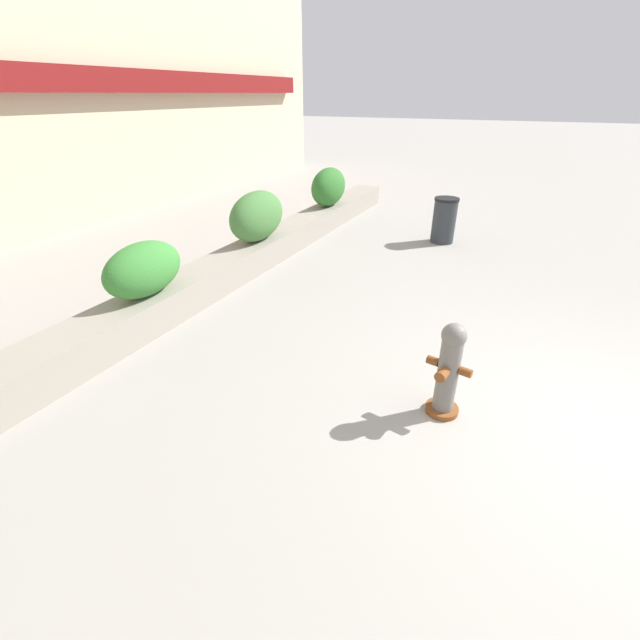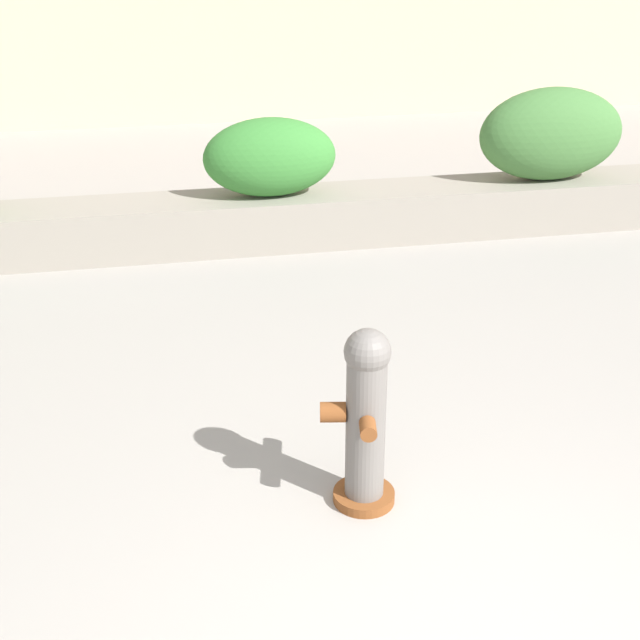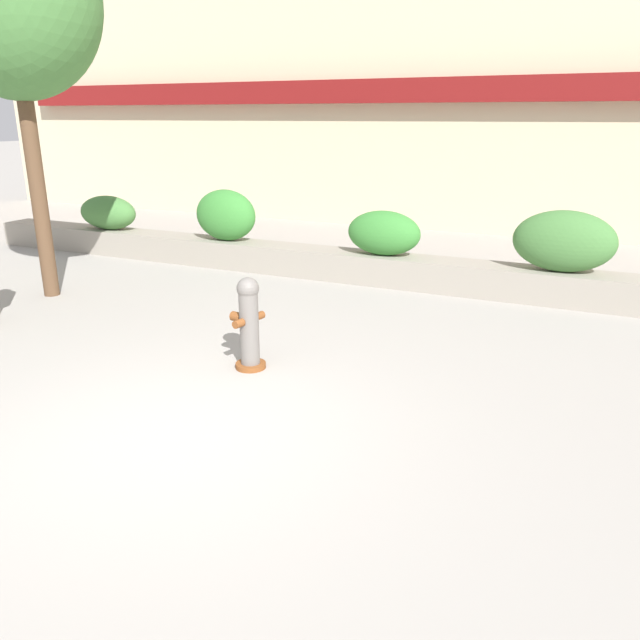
% 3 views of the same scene
% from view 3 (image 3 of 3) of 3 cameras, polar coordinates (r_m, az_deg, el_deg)
% --- Properties ---
extents(ground_plane, '(120.00, 120.00, 0.00)m').
position_cam_3_polar(ground_plane, '(5.92, -12.89, -10.38)').
color(ground_plane, '#9E9991').
extents(building_facade, '(30.00, 1.36, 8.00)m').
position_cam_3_polar(building_facade, '(16.42, 14.08, 21.88)').
color(building_facade, beige).
rests_on(building_facade, ground).
extents(planter_wall_low, '(18.00, 0.70, 0.50)m').
position_cam_3_polar(planter_wall_low, '(10.88, 6.39, 4.60)').
color(planter_wall_low, gray).
rests_on(planter_wall_low, ground).
extents(hedge_bush_0, '(1.36, 0.70, 0.70)m').
position_cam_3_polar(hedge_bush_0, '(13.98, -18.82, 9.28)').
color(hedge_bush_0, '#427538').
rests_on(hedge_bush_0, planter_wall_low).
extents(hedge_bush_1, '(1.25, 0.70, 0.96)m').
position_cam_3_polar(hedge_bush_1, '(12.16, -8.62, 9.46)').
color(hedge_bush_1, '#387F33').
rests_on(hedge_bush_1, planter_wall_low).
extents(hedge_bush_2, '(1.29, 0.66, 0.76)m').
position_cam_3_polar(hedge_bush_2, '(10.79, 5.86, 7.92)').
color(hedge_bush_2, '#387F33').
rests_on(hedge_bush_2, planter_wall_low).
extents(hedge_bush_3, '(1.52, 0.70, 0.94)m').
position_cam_3_polar(hedge_bush_3, '(10.23, 21.41, 6.72)').
color(hedge_bush_3, '#427538').
rests_on(hedge_bush_3, planter_wall_low).
extents(fire_hydrant, '(0.46, 0.48, 1.08)m').
position_cam_3_polar(fire_hydrant, '(7.11, -6.53, -0.23)').
color(fire_hydrant, brown).
rests_on(fire_hydrant, ground).
extents(street_tree, '(2.61, 2.35, 5.72)m').
position_cam_3_polar(street_tree, '(10.84, -26.38, 24.63)').
color(street_tree, brown).
rests_on(street_tree, ground).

